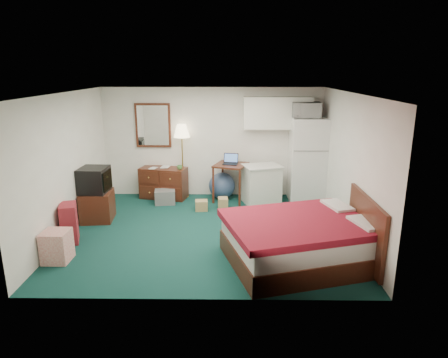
{
  "coord_description": "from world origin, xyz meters",
  "views": [
    {
      "loc": [
        0.39,
        -6.83,
        2.9
      ],
      "look_at": [
        0.29,
        0.16,
        0.96
      ],
      "focal_mm": 32.0,
      "sensor_mm": 36.0,
      "label": 1
    }
  ],
  "objects_px": {
    "kitchen_counter": "(261,185)",
    "fridge": "(307,160)",
    "dresser": "(164,183)",
    "tv_stand": "(98,206)",
    "bed": "(300,241)",
    "suitcase": "(69,223)",
    "desk": "(231,182)",
    "floor_lamp": "(183,161)"
  },
  "relations": [
    {
      "from": "fridge",
      "to": "floor_lamp",
      "type": "bearing_deg",
      "value": 177.23
    },
    {
      "from": "dresser",
      "to": "bed",
      "type": "relative_size",
      "value": 0.49
    },
    {
      "from": "floor_lamp",
      "to": "desk",
      "type": "xyz_separation_m",
      "value": [
        1.11,
        -0.25,
        -0.42
      ]
    },
    {
      "from": "dresser",
      "to": "suitcase",
      "type": "height_order",
      "value": "dresser"
    },
    {
      "from": "kitchen_counter",
      "to": "fridge",
      "type": "relative_size",
      "value": 0.44
    },
    {
      "from": "floor_lamp",
      "to": "bed",
      "type": "xyz_separation_m",
      "value": [
        2.16,
        -3.22,
        -0.51
      ]
    },
    {
      "from": "tv_stand",
      "to": "suitcase",
      "type": "distance_m",
      "value": 1.06
    },
    {
      "from": "floor_lamp",
      "to": "desk",
      "type": "relative_size",
      "value": 2.0
    },
    {
      "from": "dresser",
      "to": "desk",
      "type": "distance_m",
      "value": 1.56
    },
    {
      "from": "dresser",
      "to": "desk",
      "type": "xyz_separation_m",
      "value": [
        1.54,
        -0.18,
        0.07
      ]
    },
    {
      "from": "fridge",
      "to": "kitchen_counter",
      "type": "bearing_deg",
      "value": -167.24
    },
    {
      "from": "dresser",
      "to": "fridge",
      "type": "distance_m",
      "value": 3.3
    },
    {
      "from": "suitcase",
      "to": "floor_lamp",
      "type": "bearing_deg",
      "value": 38.72
    },
    {
      "from": "desk",
      "to": "tv_stand",
      "type": "xyz_separation_m",
      "value": [
        -2.63,
        -1.24,
        -0.14
      ]
    },
    {
      "from": "bed",
      "to": "dresser",
      "type": "bearing_deg",
      "value": 113.31
    },
    {
      "from": "desk",
      "to": "kitchen_counter",
      "type": "relative_size",
      "value": 1.03
    },
    {
      "from": "floor_lamp",
      "to": "dresser",
      "type": "bearing_deg",
      "value": -170.94
    },
    {
      "from": "dresser",
      "to": "floor_lamp",
      "type": "bearing_deg",
      "value": 21.89
    },
    {
      "from": "kitchen_counter",
      "to": "desk",
      "type": "bearing_deg",
      "value": 151.25
    },
    {
      "from": "dresser",
      "to": "suitcase",
      "type": "xyz_separation_m",
      "value": [
        -1.23,
        -2.47,
        -0.01
      ]
    },
    {
      "from": "bed",
      "to": "suitcase",
      "type": "relative_size",
      "value": 3.1
    },
    {
      "from": "dresser",
      "to": "suitcase",
      "type": "relative_size",
      "value": 1.53
    },
    {
      "from": "kitchen_counter",
      "to": "tv_stand",
      "type": "height_order",
      "value": "kitchen_counter"
    },
    {
      "from": "desk",
      "to": "tv_stand",
      "type": "bearing_deg",
      "value": -136.0
    },
    {
      "from": "fridge",
      "to": "suitcase",
      "type": "distance_m",
      "value": 5.11
    },
    {
      "from": "desk",
      "to": "fridge",
      "type": "xyz_separation_m",
      "value": [
        1.71,
        0.08,
        0.51
      ]
    },
    {
      "from": "dresser",
      "to": "fridge",
      "type": "relative_size",
      "value": 0.56
    },
    {
      "from": "dresser",
      "to": "desk",
      "type": "bearing_deg",
      "value": 6.0
    },
    {
      "from": "kitchen_counter",
      "to": "dresser",
      "type": "bearing_deg",
      "value": 154.26
    },
    {
      "from": "kitchen_counter",
      "to": "suitcase",
      "type": "bearing_deg",
      "value": -165.73
    },
    {
      "from": "dresser",
      "to": "tv_stand",
      "type": "distance_m",
      "value": 1.79
    },
    {
      "from": "floor_lamp",
      "to": "desk",
      "type": "distance_m",
      "value": 1.21
    },
    {
      "from": "desk",
      "to": "tv_stand",
      "type": "distance_m",
      "value": 2.91
    },
    {
      "from": "tv_stand",
      "to": "fridge",
      "type": "bearing_deg",
      "value": 11.37
    },
    {
      "from": "dresser",
      "to": "bed",
      "type": "height_order",
      "value": "dresser"
    },
    {
      "from": "suitcase",
      "to": "fridge",
      "type": "bearing_deg",
      "value": 9.94
    },
    {
      "from": "dresser",
      "to": "bed",
      "type": "bearing_deg",
      "value": -37.65
    },
    {
      "from": "fridge",
      "to": "tv_stand",
      "type": "bearing_deg",
      "value": -162.38
    },
    {
      "from": "kitchen_counter",
      "to": "tv_stand",
      "type": "bearing_deg",
      "value": -179.18
    },
    {
      "from": "floor_lamp",
      "to": "suitcase",
      "type": "bearing_deg",
      "value": -123.38
    },
    {
      "from": "desk",
      "to": "bed",
      "type": "height_order",
      "value": "desk"
    },
    {
      "from": "fridge",
      "to": "tv_stand",
      "type": "height_order",
      "value": "fridge"
    }
  ]
}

